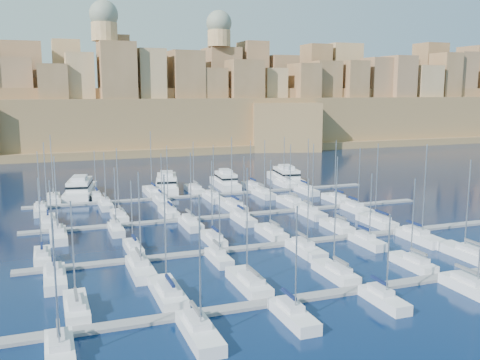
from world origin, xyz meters
name	(u,v)px	position (x,y,z in m)	size (l,w,h in m)	color
ground	(258,228)	(0.00, 0.00, 0.00)	(600.00, 600.00, 0.00)	black
pontoon_near	(359,290)	(0.00, -34.00, 0.20)	(84.00, 2.00, 0.40)	slate
pontoon_mid_near	(285,244)	(0.00, -12.00, 0.20)	(84.00, 2.00, 0.40)	slate
pontoon_mid_far	(240,215)	(0.00, 10.00, 0.20)	(84.00, 2.00, 0.40)	slate
pontoon_far	(208,195)	(0.00, 32.00, 0.20)	(84.00, 2.00, 0.40)	slate
sailboat_0	(76,307)	(-34.24, -28.69, 0.74)	(2.65, 8.85, 13.39)	silver
sailboat_1	(168,293)	(-23.42, -28.02, 0.77)	(3.06, 10.21, 15.70)	silver
sailboat_2	(249,282)	(-12.79, -28.13, 0.77)	(2.99, 9.98, 15.96)	silver
sailboat_3	(336,272)	(-0.24, -28.62, 0.73)	(2.70, 8.99, 12.88)	silver
sailboat_4	(413,263)	(12.30, -28.92, 0.73)	(2.51, 8.37, 13.26)	silver
sailboat_5	(467,253)	(22.99, -28.08, 0.76)	(3.03, 10.09, 15.37)	silver
sailboat_6	(60,353)	(-36.37, -39.39, 0.75)	(2.70, 9.00, 14.33)	silver
sailboat_7	(199,332)	(-22.72, -39.66, 0.76)	(2.87, 9.55, 15.56)	silver
sailboat_8	(293,315)	(-11.79, -39.19, 0.74)	(2.58, 8.59, 13.52)	silver
sailboat_9	(384,299)	(0.37, -38.78, 0.71)	(2.33, 7.76, 11.53)	silver
sailboat_10	(473,288)	(13.05, -39.75, 0.75)	(2.92, 9.75, 13.93)	silver
sailboat_12	(42,256)	(-37.80, -7.08, 0.73)	(2.41, 8.04, 12.89)	silver
sailboat_13	(133,248)	(-24.29, -7.28, 0.71)	(2.29, 7.64, 11.68)	silver
sailboat_14	(213,239)	(-10.94, -6.91, 0.74)	(2.52, 8.39, 14.17)	silver
sailboat_15	(271,232)	(-0.16, -6.58, 0.74)	(2.72, 9.08, 13.74)	silver
sailboat_16	(337,226)	(12.81, -6.78, 0.74)	(2.60, 8.66, 13.80)	silver
sailboat_17	(377,221)	(21.83, -6.13, 0.77)	(2.99, 9.98, 15.78)	silver
sailboat_18	(55,278)	(-36.29, -17.62, 0.75)	(2.84, 9.48, 14.29)	silver
sailboat_19	(140,268)	(-24.98, -17.73, 0.76)	(2.91, 9.70, 14.78)	silver
sailboat_20	(219,257)	(-13.13, -16.68, 0.71)	(2.27, 7.56, 11.27)	silver
sailboat_21	(305,249)	(0.82, -17.58, 0.73)	(2.82, 9.40, 12.36)	silver
sailboat_22	(367,241)	(12.52, -17.01, 0.72)	(2.47, 8.24, 12.42)	silver
sailboat_23	(419,237)	(22.17, -17.94, 0.78)	(3.04, 10.12, 16.87)	silver
sailboat_24	(48,221)	(-36.71, 15.47, 0.76)	(2.75, 9.17, 16.01)	silver
sailboat_25	(119,216)	(-23.43, 15.27, 0.75)	(2.63, 8.76, 14.47)	silver
sailboat_26	(169,212)	(-13.46, 15.35, 0.75)	(2.68, 8.93, 14.56)	silver
sailboat_27	(233,206)	(0.73, 16.22, 0.77)	(3.21, 10.69, 15.83)	silver
sailboat_28	(291,202)	(14.28, 15.65, 0.75)	(2.86, 9.54, 13.80)	silver
sailboat_29	(336,199)	(25.48, 15.33, 0.75)	(2.66, 8.88, 14.45)	silver
sailboat_30	(58,235)	(-35.22, 4.43, 0.75)	(2.81, 9.38, 14.75)	silver
sailboat_31	(116,229)	(-25.35, 5.33, 0.72)	(2.26, 7.53, 12.24)	silver
sailboat_32	(191,223)	(-11.74, 4.60, 0.75)	(2.71, 9.03, 14.41)	silver
sailboat_33	(243,218)	(-1.22, 4.78, 0.73)	(2.60, 8.66, 13.31)	silver
sailboat_34	(311,213)	(13.41, 4.57, 0.75)	(2.73, 9.09, 15.14)	silver
sailboat_35	(356,209)	(24.12, 4.56, 0.74)	(2.73, 9.11, 13.86)	silver
sailboat_36	(54,199)	(-35.20, 37.65, 0.76)	(2.86, 9.54, 15.65)	silver
sailboat_37	(96,197)	(-25.81, 36.91, 0.72)	(2.41, 8.02, 11.79)	silver
sailboat_38	(152,192)	(-12.35, 38.19, 0.77)	(3.19, 10.64, 15.79)	silver
sailboat_39	(194,189)	(-1.84, 37.77, 0.74)	(2.94, 9.79, 12.97)	silver
sailboat_40	(251,186)	(13.23, 37.15, 0.73)	(2.55, 8.51, 12.84)	silver
sailboat_41	(285,184)	(22.94, 37.50, 0.74)	(2.77, 9.23, 13.45)	silver
sailboat_42	(41,210)	(-38.03, 26.65, 0.74)	(2.68, 8.92, 13.30)	silver
sailboat_43	(106,205)	(-24.77, 26.89, 0.73)	(2.53, 8.43, 12.58)	silver
sailboat_44	(162,201)	(-12.50, 26.85, 0.72)	(2.56, 8.52, 11.79)	silver
sailboat_45	(213,197)	(-0.47, 26.65, 0.74)	(2.68, 8.93, 13.33)	silver
sailboat_46	(263,194)	(12.24, 26.58, 0.74)	(2.72, 9.07, 13.96)	silver
sailboat_47	(306,190)	(23.77, 26.63, 0.74)	(2.69, 8.96, 13.91)	silver
motor_yacht_a	(80,189)	(-28.98, 42.83, 1.73)	(9.46, 20.17, 5.25)	silver
motor_yacht_b	(167,184)	(-7.82, 42.39, 1.73)	(9.35, 19.24, 5.25)	silver
motor_yacht_c	(225,181)	(7.43, 40.94, 1.73)	(5.66, 15.76, 5.25)	silver
motor_yacht_d	(286,177)	(25.54, 42.49, 1.73)	(8.27, 19.33, 5.25)	silver
fortified_city	(128,114)	(-0.19, 155.26, 14.74)	(460.00, 108.95, 59.52)	brown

